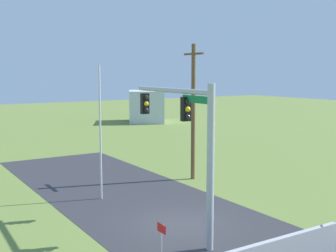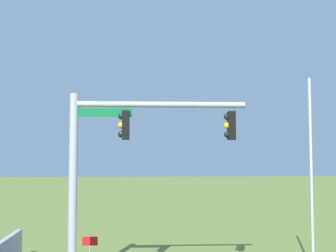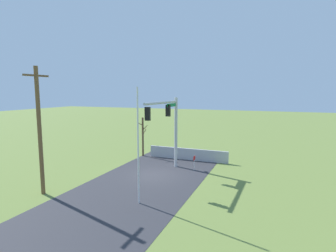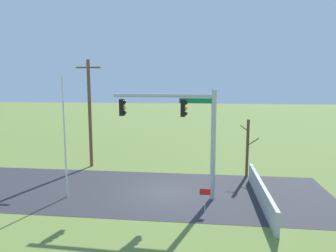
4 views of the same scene
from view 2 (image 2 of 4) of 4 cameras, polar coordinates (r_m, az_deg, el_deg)
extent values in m
cylinder|color=#B2B5BA|center=(14.87, -12.19, -7.86)|extent=(0.28, 0.28, 6.24)
cylinder|color=#B2B5BA|center=(14.76, -1.01, 2.78)|extent=(5.71, 0.42, 0.20)
cube|color=#0F7238|center=(14.78, -8.11, 1.72)|extent=(1.80, 0.10, 0.28)
cube|color=black|center=(14.70, -5.47, 0.09)|extent=(0.25, 0.37, 0.96)
sphere|color=black|center=(14.73, -6.05, 1.25)|extent=(0.22, 0.22, 0.22)
sphere|color=yellow|center=(14.71, -6.05, 0.09)|extent=(0.22, 0.22, 0.22)
sphere|color=black|center=(14.69, -6.06, -1.08)|extent=(0.22, 0.22, 0.22)
cube|color=black|center=(14.97, 8.20, 0.04)|extent=(0.25, 0.37, 0.96)
sphere|color=black|center=(14.96, 7.62, 1.19)|extent=(0.22, 0.22, 0.22)
sphere|color=yellow|center=(14.94, 7.63, 0.04)|extent=(0.22, 0.22, 0.22)
sphere|color=black|center=(14.92, 7.64, -1.11)|extent=(0.22, 0.22, 0.22)
cylinder|color=silver|center=(16.78, 18.04, -5.97)|extent=(0.10, 0.10, 7.02)
cube|color=red|center=(16.92, -10.05, -14.44)|extent=(0.56, 0.02, 0.32)
camera|label=1|loc=(28.54, -35.35, 1.73)|focal=47.08mm
camera|label=3|loc=(30.64, 36.36, 1.61)|focal=28.53mm
camera|label=4|loc=(32.03, -7.39, 0.45)|focal=33.13mm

